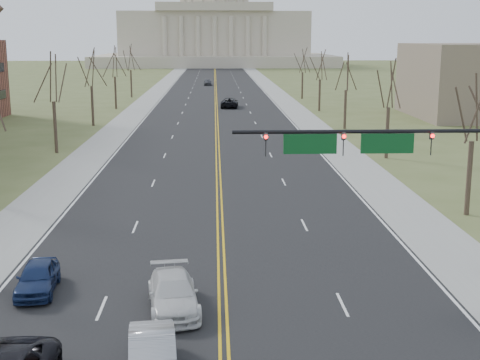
{
  "coord_description": "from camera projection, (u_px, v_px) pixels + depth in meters",
  "views": [
    {
      "loc": [
        -0.28,
        -15.98,
        10.97
      ],
      "look_at": [
        1.14,
        21.0,
        3.0
      ],
      "focal_mm": 50.0,
      "sensor_mm": 36.0,
      "label": 1
    }
  ],
  "objects": [
    {
      "name": "road",
      "position": [
        216.0,
        96.0,
        125.39
      ],
      "size": [
        20.0,
        380.0,
        0.01
      ],
      "primitive_type": "cube",
      "color": "black",
      "rests_on": "ground"
    },
    {
      "name": "cross_road",
      "position": [
        224.0,
        351.0,
        23.79
      ],
      "size": [
        120.0,
        14.0,
        0.01
      ],
      "primitive_type": "cube",
      "color": "black",
      "rests_on": "ground"
    },
    {
      "name": "sidewalk_left",
      "position": [
        152.0,
        96.0,
        124.94
      ],
      "size": [
        4.0,
        380.0,
        0.03
      ],
      "primitive_type": "cube",
      "color": "gray",
      "rests_on": "ground"
    },
    {
      "name": "sidewalk_right",
      "position": [
        279.0,
        96.0,
        125.84
      ],
      "size": [
        4.0,
        380.0,
        0.03
      ],
      "primitive_type": "cube",
      "color": "gray",
      "rests_on": "ground"
    },
    {
      "name": "center_line",
      "position": [
        216.0,
        96.0,
        125.39
      ],
      "size": [
        0.42,
        380.0,
        0.01
      ],
      "primitive_type": "cube",
      "color": "gold",
      "rests_on": "road"
    },
    {
      "name": "edge_line_left",
      "position": [
        164.0,
        96.0,
        125.02
      ],
      "size": [
        0.15,
        380.0,
        0.01
      ],
      "primitive_type": "cube",
      "color": "silver",
      "rests_on": "road"
    },
    {
      "name": "edge_line_right",
      "position": [
        268.0,
        96.0,
        125.75
      ],
      "size": [
        0.15,
        380.0,
        0.01
      ],
      "primitive_type": "cube",
      "color": "silver",
      "rests_on": "road"
    },
    {
      "name": "capitol",
      "position": [
        215.0,
        28.0,
        259.07
      ],
      "size": [
        90.0,
        60.0,
        50.0
      ],
      "color": "#B6AE97",
      "rests_on": "ground"
    },
    {
      "name": "signal_mast",
      "position": [
        386.0,
        154.0,
        30.19
      ],
      "size": [
        12.12,
        0.44,
        7.2
      ],
      "color": "black",
      "rests_on": "ground"
    },
    {
      "name": "tree_r_0",
      "position": [
        474.0,
        111.0,
        40.58
      ],
      "size": [
        3.74,
        3.74,
        8.5
      ],
      "color": "#33271E",
      "rests_on": "ground"
    },
    {
      "name": "tree_r_1",
      "position": [
        389.0,
        87.0,
        60.12
      ],
      "size": [
        3.74,
        3.74,
        8.5
      ],
      "color": "#33271E",
      "rests_on": "ground"
    },
    {
      "name": "tree_l_1",
      "position": [
        52.0,
        80.0,
        62.78
      ],
      "size": [
        3.96,
        3.96,
        9.0
      ],
      "color": "#33271E",
      "rests_on": "ground"
    },
    {
      "name": "tree_r_2",
      "position": [
        346.0,
        74.0,
        79.65
      ],
      "size": [
        3.74,
        3.74,
        8.5
      ],
      "color": "#33271E",
      "rests_on": "ground"
    },
    {
      "name": "tree_l_2",
      "position": [
        91.0,
        70.0,
        82.32
      ],
      "size": [
        3.96,
        3.96,
        9.0
      ],
      "color": "#33271E",
      "rests_on": "ground"
    },
    {
      "name": "tree_r_3",
      "position": [
        320.0,
        67.0,
        99.19
      ],
      "size": [
        3.74,
        3.74,
        8.5
      ],
      "color": "#33271E",
      "rests_on": "ground"
    },
    {
      "name": "tree_l_3",
      "position": [
        114.0,
        63.0,
        101.86
      ],
      "size": [
        3.96,
        3.96,
        9.0
      ],
      "color": "#33271E",
      "rests_on": "ground"
    },
    {
      "name": "tree_r_4",
      "position": [
        303.0,
        62.0,
        118.73
      ],
      "size": [
        3.74,
        3.74,
        8.5
      ],
      "color": "#33271E",
      "rests_on": "ground"
    },
    {
      "name": "tree_l_4",
      "position": [
        130.0,
        59.0,
        121.39
      ],
      "size": [
        3.96,
        3.96,
        9.0
      ],
      "color": "#33271E",
      "rests_on": "ground"
    },
    {
      "name": "car_sb_inner_lead",
      "position": [
        152.0,
        356.0,
        21.83
      ],
      "size": [
        1.99,
        4.52,
        1.44
      ],
      "primitive_type": "imported",
      "rotation": [
        0.0,
        0.0,
        0.11
      ],
      "color": "#A1A2A8",
      "rests_on": "road"
    },
    {
      "name": "car_sb_inner_second",
      "position": [
        173.0,
        294.0,
        27.22
      ],
      "size": [
        2.57,
        5.01,
        1.39
      ],
      "primitive_type": "imported",
      "rotation": [
        0.0,
        0.0,
        0.13
      ],
      "color": "silver",
      "rests_on": "road"
    },
    {
      "name": "car_sb_outer_second",
      "position": [
        37.0,
        277.0,
        29.11
      ],
      "size": [
        1.9,
        4.07,
        1.35
      ],
      "primitive_type": "imported",
      "rotation": [
        0.0,
        0.0,
        0.08
      ],
      "color": "navy",
      "rests_on": "road"
    },
    {
      "name": "car_far_nb",
      "position": [
        230.0,
        103.0,
        105.07
      ],
      "size": [
        2.96,
        5.73,
        1.54
      ],
      "primitive_type": "imported",
      "rotation": [
        0.0,
        0.0,
        3.07
      ],
      "color": "black",
      "rests_on": "road"
    },
    {
      "name": "car_far_sb",
      "position": [
        208.0,
        82.0,
        152.71
      ],
      "size": [
        1.79,
        4.32,
        1.46
      ],
      "primitive_type": "imported",
      "rotation": [
        0.0,
        0.0,
        0.02
      ],
      "color": "#4F5157",
      "rests_on": "road"
    }
  ]
}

